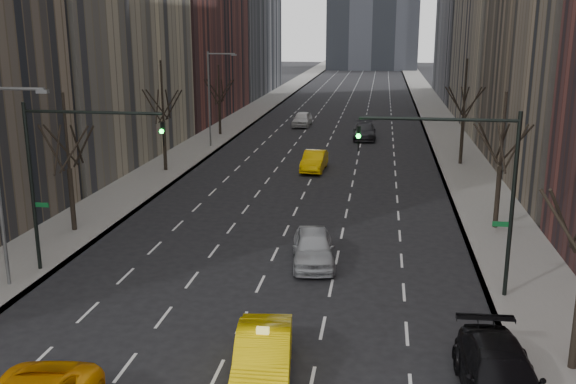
% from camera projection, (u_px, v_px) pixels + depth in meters
% --- Properties ---
extents(sidewalk_left, '(4.50, 320.00, 0.15)m').
position_uv_depth(sidewalk_left, '(251.00, 113.00, 86.67)').
color(sidewalk_left, slate).
rests_on(sidewalk_left, ground).
extents(sidewalk_right, '(4.50, 320.00, 0.15)m').
position_uv_depth(sidewalk_right, '(436.00, 117.00, 83.23)').
color(sidewalk_right, slate).
rests_on(sidewalk_right, ground).
extents(tree_lw_b, '(3.36, 3.50, 7.82)m').
position_uv_depth(tree_lw_b, '(69.00, 169.00, 35.92)').
color(tree_lw_b, black).
rests_on(tree_lw_b, ground).
extents(tree_lw_c, '(3.36, 3.50, 8.74)m').
position_uv_depth(tree_lw_c, '(163.00, 122.00, 51.16)').
color(tree_lw_c, black).
rests_on(tree_lw_c, ground).
extents(tree_lw_d, '(3.36, 3.50, 7.36)m').
position_uv_depth(tree_lw_d, '(219.00, 102.00, 68.52)').
color(tree_lw_d, black).
rests_on(tree_lw_d, ground).
extents(tree_rw_b, '(3.36, 3.50, 7.82)m').
position_uv_depth(tree_rw_b, '(500.00, 167.00, 36.38)').
color(tree_rw_b, black).
rests_on(tree_rw_b, ground).
extents(tree_rw_c, '(3.36, 3.50, 8.74)m').
position_uv_depth(tree_rw_c, '(463.00, 118.00, 53.54)').
color(tree_rw_c, black).
rests_on(tree_rw_c, ground).
extents(traffic_mast_left, '(6.69, 0.39, 8.00)m').
position_uv_depth(traffic_mast_left, '(64.00, 161.00, 29.32)').
color(traffic_mast_left, black).
rests_on(traffic_mast_left, ground).
extents(traffic_mast_right, '(6.69, 0.39, 8.00)m').
position_uv_depth(traffic_mast_right, '(473.00, 174.00, 26.77)').
color(traffic_mast_right, black).
rests_on(traffic_mast_right, ground).
extents(streetlight_near, '(2.83, 0.22, 9.00)m').
position_uv_depth(streetlight_near, '(3.00, 166.00, 27.62)').
color(streetlight_near, slate).
rests_on(streetlight_near, ground).
extents(streetlight_far, '(2.83, 0.22, 9.00)m').
position_uv_depth(streetlight_far, '(212.00, 89.00, 61.14)').
color(streetlight_far, slate).
rests_on(streetlight_far, ground).
extents(taxi_sedan, '(2.42, 5.40, 1.72)m').
position_uv_depth(taxi_sedan, '(263.00, 357.00, 21.19)').
color(taxi_sedan, '#E2BB04').
rests_on(taxi_sedan, ground).
extents(silver_sedan_ahead, '(2.68, 5.24, 1.71)m').
position_uv_depth(silver_sedan_ahead, '(313.00, 247.00, 31.73)').
color(silver_sedan_ahead, '#9A9DA2').
rests_on(silver_sedan_ahead, ground).
extents(parked_suv_black, '(2.61, 5.97, 1.71)m').
position_uv_depth(parked_suv_black, '(500.00, 377.00, 19.99)').
color(parked_suv_black, black).
rests_on(parked_suv_black, ground).
extents(far_taxi, '(1.92, 4.94, 1.60)m').
position_uv_depth(far_taxi, '(314.00, 161.00, 52.32)').
color(far_taxi, '#FFC105').
rests_on(far_taxi, ground).
extents(far_suv_grey, '(2.47, 5.81, 1.67)m').
position_uv_depth(far_suv_grey, '(364.00, 131.00, 66.89)').
color(far_suv_grey, '#2A2A2E').
rests_on(far_suv_grey, ground).
extents(far_car_white, '(2.10, 5.00, 1.69)m').
position_uv_depth(far_car_white, '(302.00, 119.00, 75.50)').
color(far_car_white, silver).
rests_on(far_car_white, ground).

